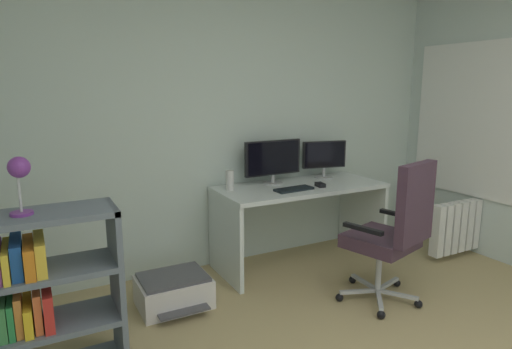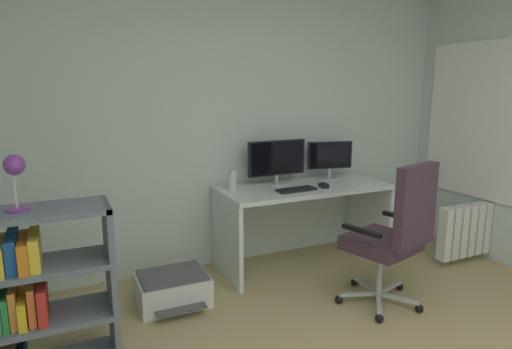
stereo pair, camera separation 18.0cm
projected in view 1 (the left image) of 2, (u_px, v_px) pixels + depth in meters
wall_back at (216, 114)px, 3.80m from camera, size 4.62×0.10×2.73m
window_pane at (487, 121)px, 4.02m from camera, size 0.01×1.46×1.38m
window_frame at (486, 121)px, 4.01m from camera, size 0.02×1.54×1.46m
desk at (300, 206)px, 3.91m from camera, size 1.51×0.67×0.74m
monitor_main at (273, 159)px, 3.88m from camera, size 0.56×0.18×0.39m
monitor_secondary at (324, 157)px, 4.15m from camera, size 0.43×0.18×0.36m
keyboard at (294, 189)px, 3.67m from camera, size 0.35×0.15×0.02m
computer_mouse at (320, 185)px, 3.80m from camera, size 0.07×0.11×0.03m
desktop_speaker at (230, 180)px, 3.66m from camera, size 0.07×0.07×0.17m
office_chair at (394, 229)px, 3.14m from camera, size 0.63×0.66×1.09m
bookshelf at (37, 300)px, 2.30m from camera, size 0.71×0.35×0.96m
desk_lamp at (19, 174)px, 2.16m from camera, size 0.12×0.11×0.30m
printer at (174, 291)px, 3.20m from camera, size 0.51×0.48×0.24m
radiator at (470, 224)px, 4.17m from camera, size 0.98×0.10×0.48m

